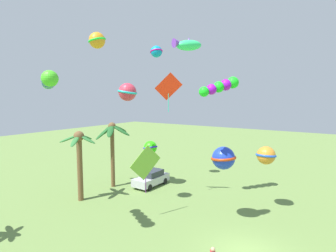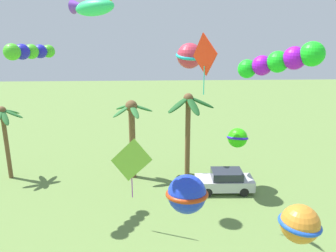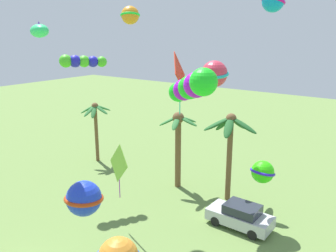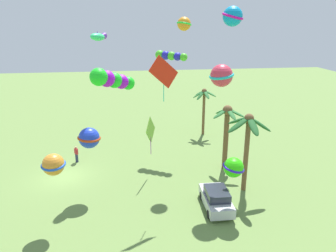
{
  "view_description": "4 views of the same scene",
  "coord_description": "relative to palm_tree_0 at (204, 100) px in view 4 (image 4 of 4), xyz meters",
  "views": [
    {
      "loc": [
        -14.3,
        -4.41,
        8.61
      ],
      "look_at": [
        3.94,
        7.87,
        6.31
      ],
      "focal_mm": 29.27,
      "sensor_mm": 36.0,
      "label": 1
    },
    {
      "loc": [
        1.68,
        -9.55,
        10.97
      ],
      "look_at": [
        2.41,
        7.89,
        5.78
      ],
      "focal_mm": 36.61,
      "sensor_mm": 36.0,
      "label": 2
    },
    {
      "loc": [
        14.03,
        -6.36,
        11.52
      ],
      "look_at": [
        4.15,
        7.23,
        6.97
      ],
      "focal_mm": 37.28,
      "sensor_mm": 36.0,
      "label": 3
    },
    {
      "loc": [
        25.91,
        5.42,
        12.82
      ],
      "look_at": [
        3.38,
        8.49,
        5.32
      ],
      "focal_mm": 34.54,
      "sensor_mm": 36.0,
      "label": 4
    }
  ],
  "objects": [
    {
      "name": "kite_diamond_7",
      "position": [
        9.49,
        -6.92,
        -0.14
      ],
      "size": [
        2.29,
        0.97,
        3.42
      ],
      "color": "#7CC038"
    },
    {
      "name": "palm_tree_0",
      "position": [
        0.0,
        0.0,
        0.0
      ],
      "size": [
        2.76,
        2.69,
        5.46
      ],
      "color": "brown",
      "rests_on": "ground"
    },
    {
      "name": "kite_ball_9",
      "position": [
        16.39,
        -2.03,
        -0.58
      ],
      "size": [
        1.85,
        1.85,
        1.34
      ],
      "color": "#2DDB10"
    },
    {
      "name": "ground_plane",
      "position": [
        9.06,
        -14.34,
        -4.15
      ],
      "size": [
        120.0,
        120.0,
        0.0
      ],
      "primitive_type": "plane",
      "color": "olive"
    },
    {
      "name": "palm_tree_1",
      "position": [
        13.19,
        0.06,
        0.59
      ],
      "size": [
        3.6,
        3.65,
        6.26
      ],
      "color": "brown",
      "rests_on": "ground"
    },
    {
      "name": "kite_ball_8",
      "position": [
        13.01,
        -2.12,
        4.93
      ],
      "size": [
        2.21,
        2.21,
        1.59
      ],
      "color": "#D4344B"
    },
    {
      "name": "kite_diamond_10",
      "position": [
        13.35,
        -6.27,
        5.29
      ],
      "size": [
        0.94,
        2.14,
        3.17
      ],
      "color": "red"
    },
    {
      "name": "kite_tube_6",
      "position": [
        16.12,
        -9.6,
        5.36
      ],
      "size": [
        3.05,
        2.52,
        1.69
      ],
      "color": "#1BE022"
    },
    {
      "name": "kite_ball_4",
      "position": [
        15.83,
        -13.53,
        0.08
      ],
      "size": [
        1.63,
        1.62,
        1.38
      ],
      "color": "orange"
    },
    {
      "name": "parked_car_0",
      "position": [
        15.49,
        -2.81,
        -3.4
      ],
      "size": [
        3.94,
        1.81,
        1.51
      ],
      "color": "#BCBCC1",
      "rests_on": "ground"
    },
    {
      "name": "palm_tree_2",
      "position": [
        9.14,
        -0.21,
        -0.01
      ],
      "size": [
        2.95,
        2.92,
        5.86
      ],
      "color": "brown",
      "rests_on": "ground"
    },
    {
      "name": "kite_ball_1",
      "position": [
        12.01,
        -11.68,
        0.36
      ],
      "size": [
        1.76,
        1.76,
        1.56
      ],
      "color": "blue"
    },
    {
      "name": "kite_ball_2",
      "position": [
        16.52,
        -2.74,
        8.85
      ],
      "size": [
        1.68,
        1.68,
        1.12
      ],
      "color": "#0D95D3"
    },
    {
      "name": "kite_ball_3",
      "position": [
        8.03,
        -3.94,
        8.35
      ],
      "size": [
        1.71,
        1.71,
        1.11
      ],
      "color": "orange"
    },
    {
      "name": "kite_fish_0",
      "position": [
        8.56,
        -10.78,
        7.42
      ],
      "size": [
        1.93,
        1.5,
        0.8
      ],
      "color": "#31E57B"
    },
    {
      "name": "spectator_0",
      "position": [
        6.07,
        -13.68,
        -3.34
      ],
      "size": [
        0.48,
        0.39,
        1.59
      ],
      "color": "#2D3351",
      "rests_on": "ground"
    },
    {
      "name": "kite_tube_5",
      "position": [
        3.93,
        -4.5,
        5.39
      ],
      "size": [
        2.06,
        2.93,
        0.93
      ],
      "color": "#48CC27"
    }
  ]
}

